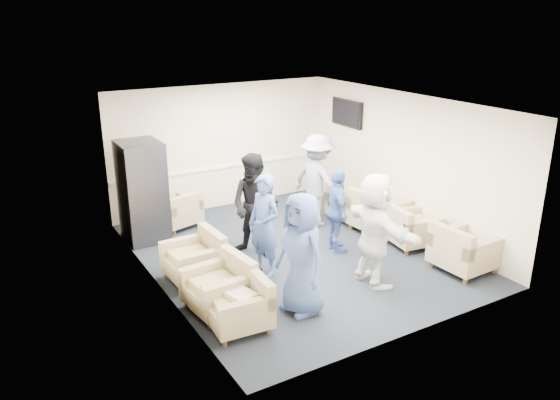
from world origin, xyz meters
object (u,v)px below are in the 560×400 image
armchair_left_near (241,307)px  person_front_left (301,254)px  armchair_right_midfar (377,214)px  person_mid_right (337,211)px  armchair_right_near (462,252)px  armchair_corner (179,212)px  armchair_right_far (350,206)px  person_mid_left (264,226)px  armchair_left_mid (222,288)px  armchair_left_far (197,260)px  person_back_left (255,206)px  armchair_right_midnear (410,229)px  vending_machine (143,191)px  person_back_right (317,180)px  person_front_right (375,230)px

armchair_left_near → person_front_left: 1.11m
armchair_right_midfar → person_mid_right: (-1.21, -0.33, 0.39)m
armchair_left_near → armchair_right_midfar: (3.84, 1.75, 0.05)m
armchair_right_near → armchair_corner: 5.44m
armchair_right_far → person_mid_left: person_mid_left is taller
armchair_left_mid → armchair_left_far: size_ratio=1.07×
armchair_left_mid → person_mid_left: person_mid_left is taller
armchair_corner → person_back_left: (0.71, -1.97, 0.62)m
armchair_left_mid → person_mid_left: 1.39m
armchair_right_midnear → armchair_left_mid: bearing=103.1°
armchair_corner → person_mid_left: size_ratio=0.56×
armchair_right_midfar → person_front_left: bearing=117.4°
armchair_right_far → person_front_left: 3.87m
armchair_right_near → vending_machine: size_ratio=0.48×
armchair_left_far → armchair_corner: 2.37m
armchair_right_midfar → person_mid_right: person_mid_right is taller
armchair_left_mid → person_back_right: bearing=118.6°
armchair_left_mid → person_front_left: bearing=51.7°
armchair_left_near → armchair_left_far: (0.03, 1.66, 0.02)m
vending_machine → person_back_right: (3.24, -1.04, -0.02)m
armchair_right_far → person_mid_right: person_mid_right is taller
person_front_left → person_mid_left: size_ratio=1.05×
armchair_right_midnear → person_front_right: person_front_right is taller
armchair_left_near → armchair_right_midnear: bearing=107.1°
person_back_right → person_front_right: 2.67m
armchair_left_far → person_front_right: bearing=54.7°
person_front_left → person_back_right: size_ratio=0.96×
armchair_right_far → armchair_corner: armchair_right_far is taller
armchair_right_near → person_front_right: size_ratio=0.50×
armchair_right_midnear → person_mid_left: 2.93m
armchair_left_far → armchair_right_midnear: bearing=77.0°
armchair_left_far → armchair_right_near: (3.90, -1.98, 0.02)m
armchair_left_mid → armchair_right_near: bearing=71.5°
armchair_left_near → person_front_right: 2.47m
armchair_left_near → armchair_corner: size_ratio=0.88×
armchair_right_near → person_back_left: size_ratio=0.49×
person_front_right → armchair_corner: bearing=29.3°
armchair_right_midfar → person_mid_left: 2.86m
armchair_right_midnear → vending_machine: 5.02m
person_mid_left → person_front_right: person_front_right is taller
person_back_left → person_front_right: 2.19m
armchair_corner → armchair_left_mid: bearing=64.5°
armchair_right_midnear → person_mid_right: 1.46m
person_front_left → person_mid_left: bearing=166.8°
armchair_left_far → person_back_left: person_back_left is taller
person_front_left → person_back_left: bearing=162.4°
armchair_right_near → person_front_right: bearing=72.8°
armchair_corner → person_mid_left: (0.49, -2.70, 0.54)m
armchair_left_mid → armchair_right_midnear: armchair_left_mid is taller
armchair_left_far → person_front_right: person_front_right is taller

